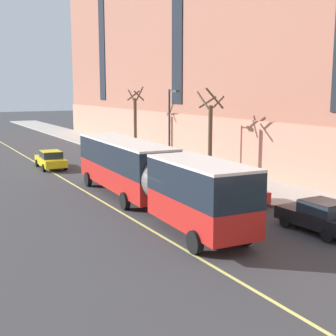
% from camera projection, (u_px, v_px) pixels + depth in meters
% --- Properties ---
extents(ground_plane, '(260.00, 260.00, 0.00)m').
position_uv_depth(ground_plane, '(172.00, 224.00, 23.85)').
color(ground_plane, '#38383A').
extents(sidewalk, '(5.31, 160.00, 0.15)m').
position_uv_depth(sidewalk, '(274.00, 192.00, 30.85)').
color(sidewalk, '#ADA89E').
rests_on(sidewalk, ground).
extents(city_bus, '(3.48, 18.69, 3.58)m').
position_uv_depth(city_bus, '(147.00, 173.00, 26.66)').
color(city_bus, red).
rests_on(city_bus, ground).
extents(parked_car_champagne_0, '(1.94, 4.66, 1.56)m').
position_uv_depth(parked_car_champagne_0, '(100.00, 148.00, 48.22)').
color(parked_car_champagne_0, '#BCAD89').
rests_on(parked_car_champagne_0, ground).
extents(parked_car_champagne_1, '(1.96, 4.30, 1.56)m').
position_uv_depth(parked_car_champagne_1, '(156.00, 165.00, 37.25)').
color(parked_car_champagne_1, '#BCAD89').
rests_on(parked_car_champagne_1, ground).
extents(parked_car_black_4, '(2.08, 4.34, 1.56)m').
position_uv_depth(parked_car_black_4, '(320.00, 216.00, 22.31)').
color(parked_car_black_4, black).
rests_on(parked_car_black_4, ground).
extents(parked_car_red_5, '(2.07, 4.25, 1.56)m').
position_uv_depth(parked_car_red_5, '(237.00, 191.00, 28.00)').
color(parked_car_red_5, '#B21E19').
rests_on(parked_car_red_5, ground).
extents(taxi_cab, '(2.15, 4.71, 1.56)m').
position_uv_depth(taxi_cab, '(51.00, 159.00, 40.40)').
color(taxi_cab, yellow).
rests_on(taxi_cab, ground).
extents(street_tree_far_uptown, '(1.76, 1.80, 6.77)m').
position_uv_depth(street_tree_far_uptown, '(210.00, 132.00, 36.09)').
color(street_tree_far_uptown, brown).
rests_on(street_tree_far_uptown, sidewalk).
extents(street_tree_far_downtown, '(1.49, 1.69, 6.90)m').
position_uv_depth(street_tree_far_downtown, '(135.00, 121.00, 48.19)').
color(street_tree_far_downtown, brown).
rests_on(street_tree_far_downtown, sidewalk).
extents(street_lamp, '(0.36, 1.48, 6.63)m').
position_uv_depth(street_lamp, '(171.00, 121.00, 38.24)').
color(street_lamp, '#2D2D30').
rests_on(street_lamp, sidewalk).
extents(lane_centerline, '(0.16, 140.00, 0.01)m').
position_uv_depth(lane_centerline, '(123.00, 214.00, 25.77)').
color(lane_centerline, '#E0D66B').
rests_on(lane_centerline, ground).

